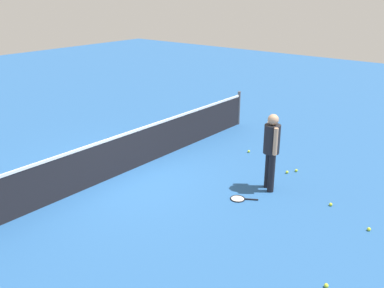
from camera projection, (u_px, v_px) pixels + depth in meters
name	position (u px, v px, depth m)	size (l,w,h in m)	color
ground_plane	(121.00, 174.00, 10.05)	(40.00, 40.00, 0.00)	#265693
court_net	(120.00, 154.00, 9.87)	(10.09, 0.09, 1.07)	#4C4C51
player_near_side	(271.00, 146.00, 8.94)	(0.48, 0.48, 1.70)	black
tennis_racket_near_player	(239.00, 199.00, 8.84)	(0.45, 0.59, 0.03)	black
tennis_ball_near_player	(326.00, 285.00, 6.24)	(0.07, 0.07, 0.07)	#C6E033
tennis_ball_by_net	(369.00, 229.00, 7.69)	(0.07, 0.07, 0.07)	#C6E033
tennis_ball_midcourt	(296.00, 170.00, 10.15)	(0.07, 0.07, 0.07)	#C6E033
tennis_ball_baseline	(249.00, 151.00, 11.33)	(0.07, 0.07, 0.07)	#C6E033
tennis_ball_stray_left	(331.00, 204.00, 8.56)	(0.07, 0.07, 0.07)	#C6E033
tennis_ball_stray_right	(287.00, 172.00, 10.06)	(0.07, 0.07, 0.07)	#C6E033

